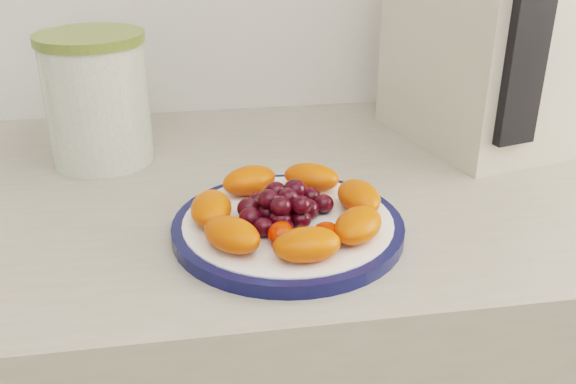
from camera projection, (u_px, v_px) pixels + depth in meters
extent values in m
cylinder|color=#0D123B|center=(288.00, 228.00, 0.69)|extent=(0.25, 0.25, 0.01)
cylinder|color=white|center=(288.00, 227.00, 0.69)|extent=(0.22, 0.22, 0.02)
cylinder|color=#405B1D|center=(98.00, 103.00, 0.84)|extent=(0.15, 0.15, 0.16)
cylinder|color=olive|center=(89.00, 38.00, 0.81)|extent=(0.15, 0.15, 0.01)
cube|color=beige|center=(485.00, 29.00, 0.89)|extent=(0.24, 0.29, 0.32)
cube|color=black|center=(526.00, 49.00, 0.76)|extent=(0.06, 0.03, 0.24)
ellipsoid|color=red|center=(359.00, 197.00, 0.70)|extent=(0.05, 0.07, 0.03)
ellipsoid|color=red|center=(311.00, 177.00, 0.75)|extent=(0.08, 0.07, 0.03)
ellipsoid|color=red|center=(249.00, 180.00, 0.74)|extent=(0.08, 0.07, 0.03)
ellipsoid|color=red|center=(211.00, 208.00, 0.67)|extent=(0.05, 0.07, 0.03)
ellipsoid|color=red|center=(232.00, 235.00, 0.62)|extent=(0.07, 0.08, 0.03)
ellipsoid|color=red|center=(307.00, 244.00, 0.61)|extent=(0.07, 0.05, 0.03)
ellipsoid|color=red|center=(358.00, 225.00, 0.64)|extent=(0.07, 0.08, 0.03)
ellipsoid|color=black|center=(288.00, 210.00, 0.68)|extent=(0.02, 0.02, 0.02)
ellipsoid|color=black|center=(308.00, 209.00, 0.68)|extent=(0.02, 0.02, 0.02)
ellipsoid|color=black|center=(295.00, 203.00, 0.70)|extent=(0.02, 0.02, 0.02)
ellipsoid|color=black|center=(275.00, 204.00, 0.69)|extent=(0.02, 0.02, 0.02)
ellipsoid|color=black|center=(268.00, 213.00, 0.68)|extent=(0.02, 0.02, 0.02)
ellipsoid|color=black|center=(281.00, 220.00, 0.66)|extent=(0.02, 0.02, 0.02)
ellipsoid|color=black|center=(301.00, 219.00, 0.66)|extent=(0.02, 0.02, 0.02)
ellipsoid|color=black|center=(324.00, 204.00, 0.70)|extent=(0.02, 0.02, 0.02)
ellipsoid|color=black|center=(310.00, 197.00, 0.71)|extent=(0.02, 0.02, 0.02)
ellipsoid|color=black|center=(292.00, 193.00, 0.72)|extent=(0.02, 0.02, 0.02)
ellipsoid|color=black|center=(272.00, 195.00, 0.71)|extent=(0.02, 0.02, 0.02)
ellipsoid|color=black|center=(257.00, 201.00, 0.70)|extent=(0.02, 0.02, 0.02)
ellipsoid|color=black|center=(248.00, 209.00, 0.68)|extent=(0.02, 0.02, 0.02)
ellipsoid|color=black|center=(251.00, 218.00, 0.66)|extent=(0.02, 0.02, 0.02)
ellipsoid|color=black|center=(264.00, 227.00, 0.65)|extent=(0.02, 0.02, 0.02)
ellipsoid|color=black|center=(284.00, 230.00, 0.64)|extent=(0.02, 0.02, 0.02)
ellipsoid|color=black|center=(288.00, 198.00, 0.67)|extent=(0.02, 0.02, 0.02)
ellipsoid|color=black|center=(295.00, 190.00, 0.69)|extent=(0.03, 0.03, 0.02)
ellipsoid|color=black|center=(276.00, 191.00, 0.69)|extent=(0.02, 0.02, 0.02)
ellipsoid|color=black|center=(269.00, 199.00, 0.67)|extent=(0.02, 0.02, 0.02)
ellipsoid|color=black|center=(281.00, 206.00, 0.66)|extent=(0.02, 0.02, 0.02)
ellipsoid|color=black|center=(301.00, 205.00, 0.66)|extent=(0.02, 0.02, 0.02)
ellipsoid|color=red|center=(302.00, 238.00, 0.62)|extent=(0.03, 0.02, 0.02)
ellipsoid|color=red|center=(325.00, 234.00, 0.63)|extent=(0.04, 0.03, 0.02)
ellipsoid|color=red|center=(318.00, 248.00, 0.61)|extent=(0.04, 0.04, 0.02)
ellipsoid|color=red|center=(280.00, 233.00, 0.63)|extent=(0.04, 0.04, 0.02)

